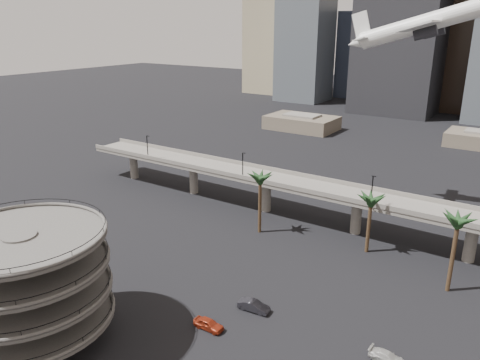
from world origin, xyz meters
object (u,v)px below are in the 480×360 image
Objects in this scene: car_a at (209,324)px; parking_ramp at (26,278)px; overpass at (310,190)px; airborne_jet at (430,23)px; car_c at (387,357)px; car_b at (254,306)px.

parking_ramp is at bearing 128.40° from car_a.
airborne_jet is at bearing 47.47° from overpass.
airborne_jet is at bearing -12.24° from car_a.
car_a is (18.45, 15.61, -9.04)m from parking_ramp.
parking_ramp is at bearing -102.43° from overpass.
car_b is at bearing 92.17° from car_c.
parking_ramp is at bearing 120.68° from car_c.
car_c is (42.05, 23.24, -9.15)m from parking_ramp.
car_b is 20.62m from car_c.
overpass is 37.45m from car_b.
overpass is 46.55m from car_c.
parking_ramp is 48.91m from car_c.
airborne_jet is 7.61× the size of car_a.
parking_ramp is 4.76× the size of car_a.
car_c is (12.28, -54.04, -41.57)m from airborne_jet.
overpass is (13.00, 59.00, -2.50)m from parking_ramp.
parking_ramp is 0.63× the size of airborne_jet.
parking_ramp reaches higher than car_a.
airborne_jet reaches higher than car_a.
airborne_jet reaches higher than car_c.
car_a is 24.81m from car_c.
car_a reaches higher than car_c.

